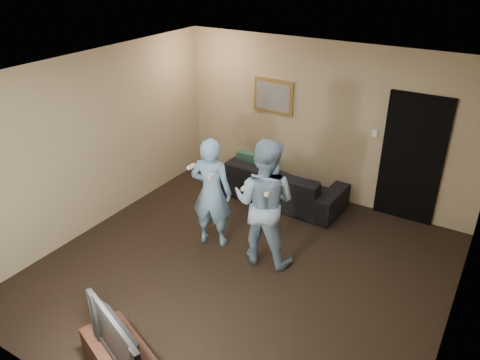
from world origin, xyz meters
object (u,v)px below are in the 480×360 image
Objects in this scene: wii_player_right at (264,202)px; television at (125,338)px; wii_player_left at (212,193)px; sofa at (280,183)px.

television is at bearing -89.17° from wii_player_right.
wii_player_right reaches higher than television.
wii_player_left is (-0.85, 2.56, 0.04)m from television.
television is 2.60m from wii_player_right.
television reaches higher than sofa.
wii_player_left is at bearing 128.73° from television.
wii_player_right is at bearing 2.32° from wii_player_left.
sofa is 1.23× the size of wii_player_right.
wii_player_left reaches higher than television.
television is at bearing 100.75° from sofa.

